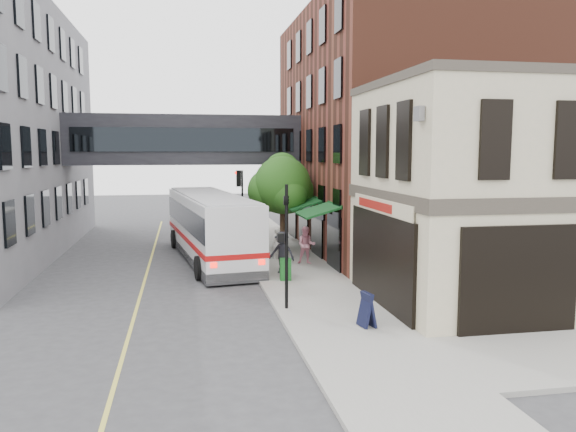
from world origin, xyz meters
name	(u,v)px	position (x,y,z in m)	size (l,w,h in m)	color
ground	(286,330)	(0.00, 0.00, 0.00)	(120.00, 120.00, 0.00)	#38383A
sidewalk_main	(276,251)	(2.00, 14.00, 0.07)	(4.00, 60.00, 0.15)	gray
corner_building	(506,193)	(8.97, 2.00, 4.21)	(10.19, 8.12, 8.45)	beige
brick_building	(403,132)	(9.98, 15.00, 6.99)	(13.76, 18.00, 14.00)	#582A1B
skyway_bridge	(185,140)	(-3.00, 18.00, 6.50)	(14.00, 3.18, 3.00)	black
traffic_signal_near	(286,231)	(0.37, 2.00, 2.98)	(0.44, 0.22, 4.60)	black
traffic_signal_far	(240,192)	(0.26, 17.00, 3.34)	(0.53, 0.28, 4.50)	black
street_sign_pole	(266,239)	(0.39, 7.00, 1.93)	(0.08, 0.75, 3.00)	gray
street_tree	(281,186)	(2.19, 13.22, 3.91)	(3.80, 3.20, 5.60)	#382619
lane_marking	(147,272)	(-5.00, 10.00, 0.01)	(0.12, 40.00, 0.01)	#D8CC4C
bus	(210,224)	(-1.81, 12.58, 1.94)	(4.57, 13.12, 3.46)	silver
pedestrian_a	(278,244)	(1.65, 11.28, 0.98)	(0.60, 0.40, 1.66)	silver
pedestrian_b	(306,245)	(2.86, 9.78, 1.10)	(0.93, 0.72, 1.90)	pink
pedestrian_c	(282,252)	(1.27, 7.88, 1.12)	(1.26, 0.72, 1.95)	black
newspaper_box	(285,269)	(1.17, 6.44, 0.63)	(0.48, 0.43, 0.96)	#13561A
sandwich_board	(367,309)	(2.57, -0.59, 0.72)	(0.41, 0.64, 1.14)	black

